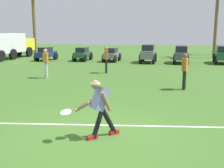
# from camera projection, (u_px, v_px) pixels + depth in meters

# --- Properties ---
(ground_plane) EXTENTS (80.00, 80.00, 0.00)m
(ground_plane) POSITION_uv_depth(u_px,v_px,m) (96.00, 133.00, 7.07)
(ground_plane) COLOR #3C6625
(field_line_paint) EXTENTS (18.61, 2.39, 0.01)m
(field_line_paint) POSITION_uv_depth(u_px,v_px,m) (101.00, 125.00, 7.65)
(field_line_paint) COLOR white
(field_line_paint) RESTS_ON ground_plane
(frisbee_thrower) EXTENTS (0.99, 0.68, 1.42)m
(frisbee_thrower) POSITION_uv_depth(u_px,v_px,m) (100.00, 105.00, 6.64)
(frisbee_thrower) COLOR black
(frisbee_thrower) RESTS_ON ground_plane
(frisbee_in_flight) EXTENTS (0.33, 0.33, 0.09)m
(frisbee_in_flight) POSITION_uv_depth(u_px,v_px,m) (66.00, 112.00, 6.41)
(frisbee_in_flight) COLOR white
(teammate_near_sideline) EXTENTS (0.29, 0.49, 1.56)m
(teammate_near_sideline) POSITION_uv_depth(u_px,v_px,m) (185.00, 68.00, 11.98)
(teammate_near_sideline) COLOR black
(teammate_near_sideline) RESTS_ON ground_plane
(teammate_midfield) EXTENTS (0.38, 0.41, 1.56)m
(teammate_midfield) POSITION_uv_depth(u_px,v_px,m) (46.00, 61.00, 14.83)
(teammate_midfield) COLOR silver
(teammate_midfield) RESTS_ON ground_plane
(teammate_deep) EXTENTS (0.29, 0.49, 1.56)m
(teammate_deep) POSITION_uv_depth(u_px,v_px,m) (106.00, 57.00, 16.53)
(teammate_deep) COLOR black
(teammate_deep) RESTS_ON ground_plane
(parked_car_slot_a) EXTENTS (1.33, 2.29, 1.10)m
(parked_car_slot_a) POSITION_uv_depth(u_px,v_px,m) (46.00, 54.00, 23.37)
(parked_car_slot_a) COLOR navy
(parked_car_slot_a) RESTS_ON ground_plane
(parked_car_slot_b) EXTENTS (1.21, 2.25, 1.10)m
(parked_car_slot_b) POSITION_uv_depth(u_px,v_px,m) (83.00, 54.00, 23.20)
(parked_car_slot_b) COLOR #235133
(parked_car_slot_b) RESTS_ON ground_plane
(parked_car_slot_c) EXTENTS (1.26, 2.27, 1.10)m
(parked_car_slot_c) POSITION_uv_depth(u_px,v_px,m) (112.00, 54.00, 22.64)
(parked_car_slot_c) COLOR slate
(parked_car_slot_c) RESTS_ON ground_plane
(parked_car_slot_d) EXTENTS (1.28, 2.40, 1.40)m
(parked_car_slot_d) POSITION_uv_depth(u_px,v_px,m) (148.00, 53.00, 21.79)
(parked_car_slot_d) COLOR slate
(parked_car_slot_d) RESTS_ON ground_plane
(parked_car_slot_e) EXTENTS (1.29, 2.46, 1.34)m
(parked_car_slot_e) POSITION_uv_depth(u_px,v_px,m) (181.00, 54.00, 21.42)
(parked_car_slot_e) COLOR #474C51
(parked_car_slot_e) RESTS_ON ground_plane
(parked_car_slot_f) EXTENTS (1.35, 2.48, 1.34)m
(parked_car_slot_f) POSITION_uv_depth(u_px,v_px,m) (222.00, 54.00, 21.29)
(parked_car_slot_f) COLOR #235133
(parked_car_slot_f) RESTS_ON ground_plane
(box_truck) EXTENTS (1.77, 5.97, 2.20)m
(box_truck) POSITION_uv_depth(u_px,v_px,m) (11.00, 45.00, 24.65)
(box_truck) COLOR yellow
(box_truck) RESTS_ON ground_plane
(palm_tree_far_left) EXTENTS (3.43, 3.25, 6.14)m
(palm_tree_far_left) POSITION_uv_depth(u_px,v_px,m) (34.00, 18.00, 28.93)
(palm_tree_far_left) COLOR brown
(palm_tree_far_left) RESTS_ON ground_plane
(palm_tree_left_of_centre) EXTENTS (3.12, 3.67, 6.18)m
(palm_tree_left_of_centre) POSITION_uv_depth(u_px,v_px,m) (217.00, 13.00, 24.80)
(palm_tree_left_of_centre) COLOR brown
(palm_tree_left_of_centre) RESTS_ON ground_plane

